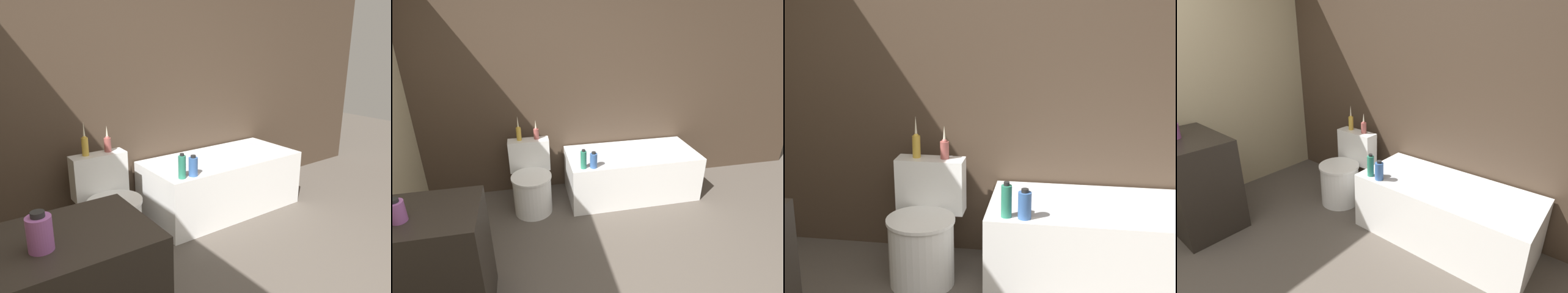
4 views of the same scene
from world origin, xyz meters
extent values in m
cube|color=#423326|center=(0.00, 2.30, 1.30)|extent=(6.40, 0.06, 2.60)
cube|color=white|center=(0.81, 1.91, 0.26)|extent=(1.44, 0.67, 0.52)
cube|color=#B7BCC6|center=(0.81, 1.91, 0.51)|extent=(1.24, 0.47, 0.01)
cylinder|color=white|center=(-0.31, 1.77, 0.20)|extent=(0.39, 0.39, 0.40)
cylinder|color=white|center=(-0.31, 1.77, 0.41)|extent=(0.41, 0.41, 0.02)
cube|color=white|center=(-0.31, 2.04, 0.54)|extent=(0.43, 0.15, 0.35)
cylinder|color=#8C4C8C|center=(-1.07, 0.62, 0.92)|extent=(0.09, 0.09, 0.13)
cylinder|color=black|center=(-1.07, 0.62, 0.99)|extent=(0.05, 0.05, 0.02)
cylinder|color=gold|center=(-0.40, 2.06, 0.78)|extent=(0.05, 0.05, 0.14)
sphere|color=gold|center=(-0.40, 2.06, 0.85)|extent=(0.03, 0.03, 0.03)
cone|color=beige|center=(-0.40, 2.06, 0.91)|extent=(0.02, 0.02, 0.13)
cylinder|color=#994C47|center=(-0.22, 2.06, 0.77)|extent=(0.05, 0.05, 0.11)
sphere|color=#994C47|center=(-0.22, 2.06, 0.82)|extent=(0.04, 0.04, 0.04)
cone|color=beige|center=(-0.22, 2.06, 0.87)|extent=(0.02, 0.02, 0.10)
cylinder|color=#267259|center=(0.21, 1.66, 0.61)|extent=(0.06, 0.06, 0.18)
cylinder|color=black|center=(0.21, 1.66, 0.71)|extent=(0.03, 0.03, 0.02)
cylinder|color=#335999|center=(0.31, 1.65, 0.59)|extent=(0.07, 0.07, 0.15)
cylinder|color=black|center=(0.31, 1.65, 0.68)|extent=(0.04, 0.04, 0.02)
camera|label=1|loc=(-1.32, -0.67, 1.58)|focal=35.00mm
camera|label=2|loc=(-0.31, -1.00, 1.95)|focal=28.00mm
camera|label=3|loc=(0.49, -1.11, 1.71)|focal=50.00mm
camera|label=4|loc=(1.76, -0.16, 1.72)|focal=28.00mm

